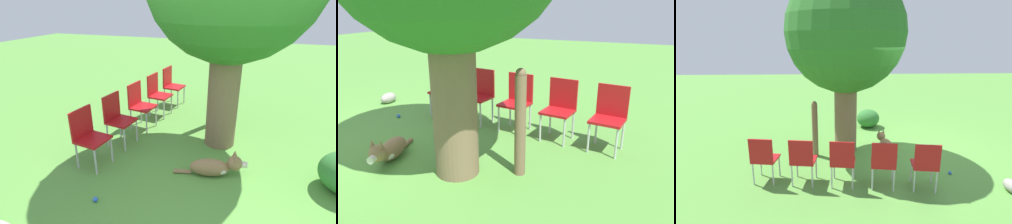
{
  "view_description": "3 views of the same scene",
  "coord_description": "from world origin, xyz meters",
  "views": [
    {
      "loc": [
        0.41,
        -2.84,
        2.39
      ],
      "look_at": [
        -1.03,
        1.46,
        0.47
      ],
      "focal_mm": 28.0,
      "sensor_mm": 36.0,
      "label": 1
    },
    {
      "loc": [
        3.05,
        3.45,
        2.01
      ],
      "look_at": [
        -1.15,
        1.61,
        0.46
      ],
      "focal_mm": 35.0,
      "sensor_mm": 36.0,
      "label": 2
    },
    {
      "loc": [
        -6.02,
        1.75,
        2.63
      ],
      "look_at": [
        0.04,
        1.48,
        0.96
      ],
      "focal_mm": 28.0,
      "sensor_mm": 36.0,
      "label": 3
    }
  ],
  "objects": [
    {
      "name": "fence_post",
      "position": [
        -0.3,
        2.16,
        0.67
      ],
      "size": [
        0.13,
        0.13,
        1.32
      ],
      "color": "brown",
      "rests_on": "ground_plane"
    },
    {
      "name": "red_chair_4",
      "position": [
        -1.48,
        3.04,
        0.53
      ],
      "size": [
        0.48,
        0.49,
        0.92
      ],
      "rotation": [
        0.0,
        0.0,
        -0.14
      ],
      "color": "#B21419",
      "rests_on": "ground_plane"
    },
    {
      "name": "red_chair_1",
      "position": [
        -1.77,
        0.85,
        0.53
      ],
      "size": [
        0.48,
        0.49,
        0.92
      ],
      "rotation": [
        0.0,
        0.0,
        -0.14
      ],
      "color": "#B21419",
      "rests_on": "ground_plane"
    },
    {
      "name": "ground_plane",
      "position": [
        0.0,
        0.0,
        0.0
      ],
      "size": [
        30.0,
        30.0,
        0.0
      ],
      "primitive_type": "plane",
      "color": "#56933D"
    },
    {
      "name": "tennis_ball",
      "position": [
        -1.33,
        -0.61,
        0.03
      ],
      "size": [
        0.07,
        0.07,
        0.07
      ],
      "color": "blue",
      "rests_on": "ground_plane"
    },
    {
      "name": "red_chair_3",
      "position": [
        -1.57,
        2.31,
        0.53
      ],
      "size": [
        0.48,
        0.49,
        0.92
      ],
      "rotation": [
        0.0,
        0.0,
        -0.14
      ],
      "color": "#B21419",
      "rests_on": "ground_plane"
    },
    {
      "name": "red_chair_2",
      "position": [
        -1.67,
        1.58,
        0.53
      ],
      "size": [
        0.48,
        0.49,
        0.92
      ],
      "rotation": [
        0.0,
        0.0,
        -0.14
      ],
      "color": "#B21419",
      "rests_on": "ground_plane"
    },
    {
      "name": "dog",
      "position": [
        0.05,
        0.44,
        0.15
      ],
      "size": [
        1.06,
        0.4,
        0.4
      ],
      "rotation": [
        0.0,
        0.0,
        0.23
      ],
      "color": "olive",
      "rests_on": "ground_plane"
    },
    {
      "name": "red_chair_0",
      "position": [
        -1.87,
        0.12,
        0.53
      ],
      "size": [
        0.48,
        0.49,
        0.92
      ],
      "rotation": [
        0.0,
        0.0,
        -0.14
      ],
      "color": "#B21419",
      "rests_on": "ground_plane"
    }
  ]
}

